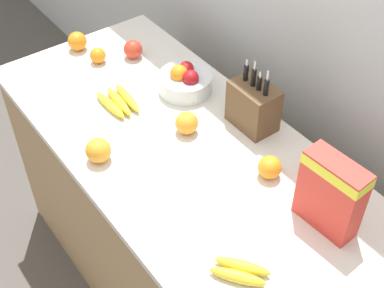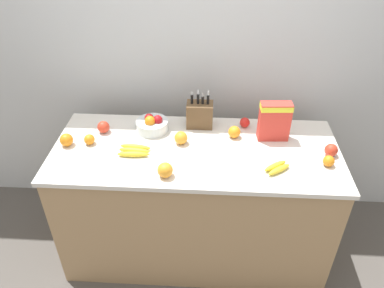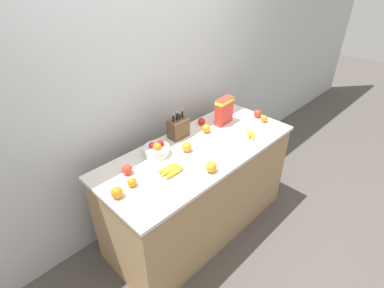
{
  "view_description": "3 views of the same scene",
  "coord_description": "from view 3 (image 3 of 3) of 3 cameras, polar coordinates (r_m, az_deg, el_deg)",
  "views": [
    {
      "loc": [
        1.09,
        -0.8,
        2.26
      ],
      "look_at": [
        0.02,
        -0.01,
        1.0
      ],
      "focal_mm": 50.0,
      "sensor_mm": 36.0,
      "label": 1
    },
    {
      "loc": [
        0.09,
        -1.91,
        2.34
      ],
      "look_at": [
        -0.02,
        -0.04,
        1.0
      ],
      "focal_mm": 35.0,
      "sensor_mm": 36.0,
      "label": 2
    },
    {
      "loc": [
        -1.55,
        -1.45,
        2.37
      ],
      "look_at": [
        -0.09,
        0.0,
        1.02
      ],
      "focal_mm": 28.0,
      "sensor_mm": 36.0,
      "label": 3
    }
  ],
  "objects": [
    {
      "name": "ground_plane",
      "position": [
        3.18,
        1.16,
        -15.05
      ],
      "size": [
        14.0,
        14.0,
        0.0
      ],
      "primitive_type": "plane",
      "color": "#514C47"
    },
    {
      "name": "wall_back",
      "position": [
        2.78,
        -7.64,
        10.25
      ],
      "size": [
        9.0,
        0.06,
        2.6
      ],
      "color": "silver",
      "rests_on": "ground_plane"
    },
    {
      "name": "counter",
      "position": [
        2.85,
        1.27,
        -8.74
      ],
      "size": [
        1.82,
        0.77,
        0.94
      ],
      "color": "tan",
      "rests_on": "ground_plane"
    },
    {
      "name": "knife_block",
      "position": [
        2.68,
        -2.64,
        3.07
      ],
      "size": [
        0.18,
        0.12,
        0.28
      ],
      "color": "brown",
      "rests_on": "counter"
    },
    {
      "name": "cereal_box",
      "position": [
        2.9,
        6.13,
        6.51
      ],
      "size": [
        0.2,
        0.09,
        0.26
      ],
      "rotation": [
        0.0,
        0.0,
        0.06
      ],
      "color": "red",
      "rests_on": "counter"
    },
    {
      "name": "fruit_bowl",
      "position": [
        2.48,
        -6.76,
        -1.05
      ],
      "size": [
        0.22,
        0.22,
        0.12
      ],
      "color": "silver",
      "rests_on": "counter"
    },
    {
      "name": "banana_bunch_left",
      "position": [
        2.3,
        -3.98,
        -4.99
      ],
      "size": [
        0.2,
        0.13,
        0.04
      ],
      "rotation": [
        0.0,
        0.0,
        3.12
      ],
      "color": "yellow",
      "rests_on": "counter"
    },
    {
      "name": "banana_bunch_right",
      "position": [
        2.78,
        11.13,
        1.88
      ],
      "size": [
        0.17,
        0.16,
        0.04
      ],
      "rotation": [
        0.0,
        0.0,
        3.63
      ],
      "color": "yellow",
      "rests_on": "counter"
    },
    {
      "name": "apple_rear",
      "position": [
        3.11,
        12.4,
        5.69
      ],
      "size": [
        0.08,
        0.08,
        0.08
      ],
      "primitive_type": "sphere",
      "color": "red",
      "rests_on": "counter"
    },
    {
      "name": "apple_by_knife_block",
      "position": [
        2.9,
        1.84,
        4.32
      ],
      "size": [
        0.07,
        0.07,
        0.07
      ],
      "primitive_type": "sphere",
      "color": "red",
      "rests_on": "counter"
    },
    {
      "name": "apple_near_bananas",
      "position": [
        2.31,
        -12.28,
        -4.77
      ],
      "size": [
        0.08,
        0.08,
        0.08
      ],
      "primitive_type": "sphere",
      "color": "red",
      "rests_on": "counter"
    },
    {
      "name": "orange_mid_right",
      "position": [
        2.51,
        -1.04,
        -0.53
      ],
      "size": [
        0.09,
        0.09,
        0.09
      ],
      "primitive_type": "sphere",
      "color": "orange",
      "rests_on": "counter"
    },
    {
      "name": "orange_near_bowl",
      "position": [
        2.2,
        -11.36,
        -7.15
      ],
      "size": [
        0.07,
        0.07,
        0.07
      ],
      "primitive_type": "sphere",
      "color": "orange",
      "rests_on": "counter"
    },
    {
      "name": "orange_front_center",
      "position": [
        2.77,
        2.73,
        2.97
      ],
      "size": [
        0.08,
        0.08,
        0.08
      ],
      "primitive_type": "sphere",
      "color": "orange",
      "rests_on": "counter"
    },
    {
      "name": "orange_mid_left",
      "position": [
        2.13,
        -14.13,
        -8.95
      ],
      "size": [
        0.08,
        0.08,
        0.08
      ],
      "primitive_type": "sphere",
      "color": "orange",
      "rests_on": "counter"
    },
    {
      "name": "orange_by_cereal",
      "position": [
        3.03,
        13.59,
        4.69
      ],
      "size": [
        0.07,
        0.07,
        0.07
      ],
      "primitive_type": "sphere",
      "color": "orange",
      "rests_on": "counter"
    },
    {
      "name": "orange_front_left",
      "position": [
        2.28,
        3.64,
        -4.34
      ],
      "size": [
        0.09,
        0.09,
        0.09
      ],
      "primitive_type": "sphere",
      "color": "orange",
      "rests_on": "counter"
    }
  ]
}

